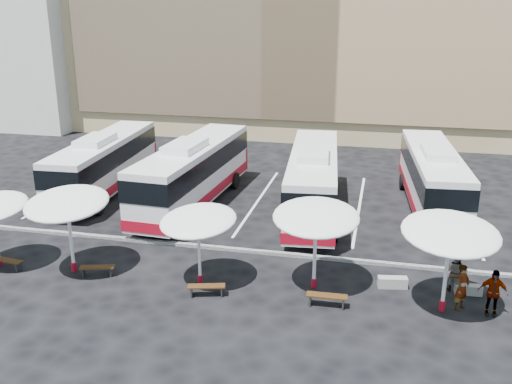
% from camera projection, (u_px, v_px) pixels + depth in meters
% --- Properties ---
extents(ground, '(120.00, 120.00, 0.00)m').
position_uv_depth(ground, '(221.00, 254.00, 26.92)').
color(ground, black).
rests_on(ground, ground).
extents(apartment_block, '(14.00, 14.00, 18.00)m').
position_uv_depth(apartment_block, '(25.00, 28.00, 55.95)').
color(apartment_block, silver).
rests_on(apartment_block, ground).
extents(curb_divider, '(34.00, 0.25, 0.15)m').
position_uv_depth(curb_divider, '(224.00, 248.00, 27.35)').
color(curb_divider, black).
rests_on(curb_divider, ground).
extents(bay_lines, '(24.15, 12.00, 0.01)m').
position_uv_depth(bay_lines, '(258.00, 200.00, 34.32)').
color(bay_lines, white).
rests_on(bay_lines, ground).
extents(bus_0, '(3.25, 11.96, 3.76)m').
position_uv_depth(bus_0, '(105.00, 162.00, 35.20)').
color(bus_0, white).
rests_on(bus_0, ground).
extents(bus_1, '(3.48, 12.66, 3.98)m').
position_uv_depth(bus_1, '(193.00, 171.00, 32.98)').
color(bus_1, white).
rests_on(bus_1, ground).
extents(bus_2, '(3.71, 12.33, 3.85)m').
position_uv_depth(bus_2, '(313.00, 179.00, 31.71)').
color(bus_2, white).
rests_on(bus_2, ground).
extents(bus_3, '(3.44, 11.96, 3.74)m').
position_uv_depth(bus_3, '(432.00, 176.00, 32.40)').
color(bus_3, white).
rests_on(bus_3, ground).
extents(sunshade_1, '(3.58, 3.62, 3.73)m').
position_uv_depth(sunshade_1, '(67.00, 204.00, 24.21)').
color(sunshade_1, white).
rests_on(sunshade_1, ground).
extents(sunshade_2, '(4.06, 4.08, 3.32)m').
position_uv_depth(sunshade_2, '(198.00, 221.00, 23.24)').
color(sunshade_2, white).
rests_on(sunshade_2, ground).
extents(sunshade_3, '(3.88, 3.92, 3.67)m').
position_uv_depth(sunshade_3, '(316.00, 217.00, 22.80)').
color(sunshade_3, white).
rests_on(sunshade_3, ground).
extents(sunshade_4, '(4.28, 4.32, 3.78)m').
position_uv_depth(sunshade_4, '(451.00, 233.00, 20.96)').
color(sunshade_4, white).
rests_on(sunshade_4, ground).
extents(wood_bench_0, '(1.46, 0.56, 0.43)m').
position_uv_depth(wood_bench_0, '(8.00, 262.00, 25.33)').
color(wood_bench_0, '#331D0B').
rests_on(wood_bench_0, ground).
extents(wood_bench_1, '(1.53, 0.79, 0.45)m').
position_uv_depth(wood_bench_1, '(97.00, 269.00, 24.64)').
color(wood_bench_1, '#331D0B').
rests_on(wood_bench_1, ground).
extents(wood_bench_2, '(1.56, 0.80, 0.46)m').
position_uv_depth(wood_bench_2, '(206.00, 288.00, 22.96)').
color(wood_bench_2, '#331D0B').
rests_on(wood_bench_2, ground).
extents(wood_bench_3, '(1.60, 0.47, 0.49)m').
position_uv_depth(wood_bench_3, '(327.00, 298.00, 22.16)').
color(wood_bench_3, '#331D0B').
rests_on(wood_bench_3, ground).
extents(conc_bench_0, '(1.26, 0.59, 0.45)m').
position_uv_depth(conc_bench_0, '(393.00, 282.00, 23.70)').
color(conc_bench_0, gray).
rests_on(conc_bench_0, ground).
extents(conc_bench_1, '(1.09, 0.42, 0.40)m').
position_uv_depth(conc_bench_1, '(468.00, 290.00, 23.15)').
color(conc_bench_1, gray).
rests_on(conc_bench_1, ground).
extents(passenger_0, '(0.77, 0.81, 1.86)m').
position_uv_depth(passenger_0, '(462.00, 287.00, 21.79)').
color(passenger_0, black).
rests_on(passenger_0, ground).
extents(passenger_1, '(1.05, 0.96, 1.74)m').
position_uv_depth(passenger_1, '(455.00, 272.00, 23.19)').
color(passenger_1, black).
rests_on(passenger_1, ground).
extents(passenger_2, '(1.12, 0.52, 1.86)m').
position_uv_depth(passenger_2, '(493.00, 292.00, 21.41)').
color(passenger_2, black).
rests_on(passenger_2, ground).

